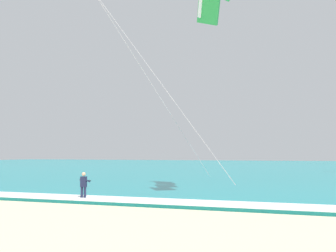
% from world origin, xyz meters
% --- Properties ---
extents(sea, '(200.00, 120.00, 0.20)m').
position_xyz_m(sea, '(0.00, 74.55, 0.10)').
color(sea, teal).
rests_on(sea, ground).
extents(surf_foam, '(200.00, 2.23, 0.04)m').
position_xyz_m(surf_foam, '(0.00, 15.55, 0.22)').
color(surf_foam, white).
rests_on(surf_foam, sea).
extents(surfboard, '(0.50, 1.42, 0.09)m').
position_xyz_m(surfboard, '(-0.61, 15.49, 0.03)').
color(surfboard, white).
rests_on(surfboard, ground).
extents(kitesurfer, '(0.55, 0.53, 1.69)m').
position_xyz_m(kitesurfer, '(-0.61, 15.51, 0.94)').
color(kitesurfer, '#191E38').
rests_on(kitesurfer, ground).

